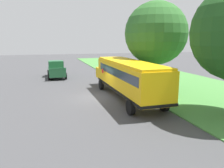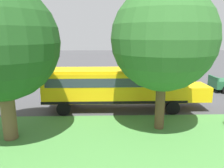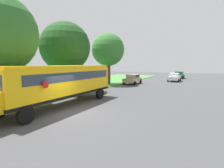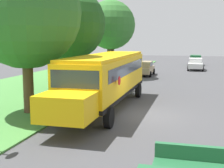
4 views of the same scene
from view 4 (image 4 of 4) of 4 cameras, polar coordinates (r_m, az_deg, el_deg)
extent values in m
plane|color=#424244|center=(17.08, 5.71, -5.65)|extent=(120.00, 120.00, 0.00)
cube|color=yellow|center=(18.53, -0.89, 1.47)|extent=(2.50, 10.50, 2.20)
cube|color=yellow|center=(12.84, -8.36, -4.19)|extent=(2.20, 1.90, 1.10)
cube|color=yellow|center=(18.43, -0.90, 5.12)|extent=(2.35, 10.29, 0.16)
cube|color=black|center=(18.68, -0.88, -1.51)|extent=(2.54, 10.54, 0.20)
cube|color=#2D3842|center=(18.77, -0.65, 2.98)|extent=(2.53, 9.24, 0.64)
cube|color=#2D3842|center=(13.58, -6.80, 0.86)|extent=(2.25, 0.12, 0.80)
cylinder|color=red|center=(15.39, 1.35, 0.62)|extent=(0.03, 0.44, 0.44)
cylinder|color=black|center=(14.48, -0.58, -6.12)|extent=(0.30, 1.00, 1.00)
cylinder|color=black|center=(15.31, -9.68, -5.44)|extent=(0.30, 1.00, 1.00)
cylinder|color=black|center=(22.02, 4.83, -1.14)|extent=(0.30, 1.00, 1.00)
cylinder|color=black|center=(22.57, -1.43, -0.88)|extent=(0.30, 1.00, 1.00)
cube|color=tan|center=(35.18, 5.89, 2.63)|extent=(1.80, 4.40, 0.64)
cube|color=tan|center=(35.27, 5.95, 3.65)|extent=(1.60, 2.20, 0.60)
cube|color=#2D3842|center=(35.27, 5.95, 3.68)|extent=(1.62, 2.02, 0.45)
cylinder|color=black|center=(33.61, 7.01, 1.79)|extent=(0.22, 0.64, 0.64)
cylinder|color=black|center=(33.90, 3.99, 1.89)|extent=(0.22, 0.64, 0.64)
cylinder|color=black|center=(36.56, 7.64, 2.31)|extent=(0.22, 0.64, 0.64)
cylinder|color=black|center=(36.83, 4.86, 2.39)|extent=(0.22, 0.64, 0.64)
cube|color=silver|center=(42.39, 15.02, 3.35)|extent=(1.80, 4.40, 0.64)
cube|color=silver|center=(42.19, 15.05, 4.17)|extent=(1.60, 2.20, 0.60)
cube|color=#2D3842|center=(42.19, 15.06, 4.20)|extent=(1.62, 2.02, 0.45)
cylinder|color=black|center=(43.91, 13.83, 3.14)|extent=(0.22, 0.64, 0.64)
cylinder|color=black|center=(43.92, 16.18, 3.05)|extent=(0.22, 0.64, 0.64)
cylinder|color=black|center=(40.93, 13.75, 2.78)|extent=(0.22, 0.64, 0.64)
cylinder|color=black|center=(40.94, 16.27, 2.69)|extent=(0.22, 0.64, 0.64)
cube|color=#236038|center=(50.04, 15.00, 4.07)|extent=(1.80, 4.40, 0.64)
cube|color=#236038|center=(50.15, 15.02, 4.79)|extent=(1.60, 2.20, 0.60)
cube|color=#2D3842|center=(50.15, 15.03, 4.82)|extent=(1.62, 2.02, 0.45)
cylinder|color=black|center=(48.59, 16.05, 3.54)|extent=(0.22, 0.64, 0.64)
cylinder|color=black|center=(48.58, 13.92, 3.61)|extent=(0.22, 0.64, 0.64)
cylinder|color=black|center=(51.57, 15.98, 3.80)|extent=(0.22, 0.64, 0.64)
cylinder|color=black|center=(51.56, 13.98, 3.87)|extent=(0.22, 0.64, 0.64)
cube|color=#236038|center=(7.97, 15.19, -12.04)|extent=(2.00, 0.16, 0.36)
cylinder|color=brown|center=(17.62, -15.05, -0.11)|extent=(0.57, 0.57, 3.23)
sphere|color=#2D6628|center=(17.49, -15.54, 12.45)|extent=(5.94, 5.94, 5.94)
sphere|color=#2D6628|center=(17.43, -17.71, 11.67)|extent=(3.79, 3.79, 3.79)
cylinder|color=brown|center=(25.73, -7.79, 2.50)|extent=(0.75, 0.75, 3.07)
sphere|color=#1E4C1C|center=(25.62, -7.96, 10.87)|extent=(5.91, 5.91, 5.91)
sphere|color=#1E4C1C|center=(25.87, -7.01, 10.40)|extent=(4.43, 4.43, 4.43)
cylinder|color=#4C3826|center=(33.23, -0.25, 4.34)|extent=(0.75, 0.75, 3.59)
sphere|color=#33702D|center=(33.18, -0.25, 10.78)|extent=(5.15, 5.15, 5.15)
sphere|color=#33702D|center=(33.19, -0.28, 10.49)|extent=(2.84, 2.84, 2.84)
camera|label=1|loc=(34.21, 17.41, 9.19)|focal=35.00mm
camera|label=2|loc=(28.03, -34.79, 10.16)|focal=35.00mm
camera|label=3|loc=(8.85, 47.15, 0.32)|focal=28.00mm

